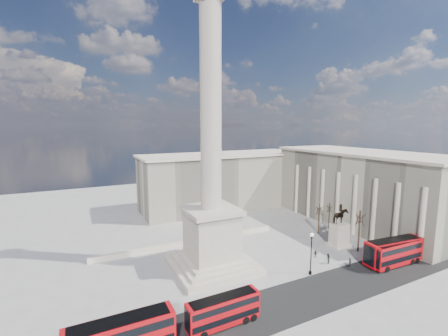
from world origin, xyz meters
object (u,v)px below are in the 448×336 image
victorian_lamp (311,250)px  pedestrian_crossing (316,254)px  red_bus_b (224,310)px  pedestrian_standing (328,259)px  red_bus_c (396,253)px  pedestrian_walking (350,263)px  equestrian_statue (339,231)px  nelsons_column (211,196)px  red_bus_d (394,251)px

victorian_lamp → pedestrian_crossing: bearing=39.5°
red_bus_b → victorian_lamp: 19.84m
pedestrian_crossing → pedestrian_standing: bearing=133.0°
red_bus_c → pedestrian_walking: bearing=162.0°
red_bus_b → equestrian_statue: (32.98, 11.83, 1.15)m
nelsons_column → red_bus_b: (-5.22, -15.29, -10.87)m
red_bus_c → red_bus_d: (0.15, 0.52, 0.15)m
red_bus_c → pedestrian_standing: red_bus_c is taller
pedestrian_walking → pedestrian_crossing: bearing=108.9°
nelsons_column → red_bus_c: (29.91, -14.47, -10.59)m
red_bus_c → victorian_lamp: bearing=167.0°
red_bus_d → pedestrian_crossing: size_ratio=7.51×
red_bus_c → pedestrian_standing: size_ratio=5.76×
red_bus_b → red_bus_d: red_bus_d is taller
nelsons_column → victorian_lamp: 19.17m
nelsons_column → equestrian_statue: 29.61m
nelsons_column → red_bus_d: nelsons_column is taller
red_bus_d → pedestrian_walking: red_bus_d is taller
nelsons_column → red_bus_c: bearing=-25.8°
equestrian_statue → pedestrian_standing: size_ratio=4.75×
pedestrian_walking → red_bus_b: bearing=-176.6°
pedestrian_standing → pedestrian_crossing: pedestrian_standing is taller
victorian_lamp → pedestrian_standing: bearing=15.7°
red_bus_c → red_bus_b: bearing=-176.7°
nelsons_column → pedestrian_walking: bearing=-27.9°
pedestrian_walking → pedestrian_standing: size_ratio=0.95×
victorian_lamp → equestrian_statue: bearing=25.6°
nelsons_column → pedestrian_walking: 27.38m
nelsons_column → pedestrian_standing: 24.35m
equestrian_statue → pedestrian_walking: equestrian_statue is taller
nelsons_column → red_bus_c: size_ratio=4.52×
red_bus_c → victorian_lamp: size_ratio=1.51×
victorian_lamp → pedestrian_crossing: 7.86m
red_bus_c → equestrian_statue: 11.25m
red_bus_c → red_bus_d: 0.56m
red_bus_d → equestrian_statue: bearing=108.4°
pedestrian_standing → red_bus_d: bearing=118.3°
nelsons_column → equestrian_statue: nelsons_column is taller
pedestrian_crossing → red_bus_d: bearing=-177.9°
equestrian_statue → pedestrian_crossing: bearing=-165.4°
red_bus_d → red_bus_b: bearing=-171.8°
equestrian_statue → red_bus_c: bearing=-78.9°
red_bus_b → pedestrian_walking: red_bus_b is taller
nelsons_column → pedestrian_walking: (21.75, -11.50, -12.01)m
red_bus_b → pedestrian_standing: red_bus_b is taller
victorian_lamp → pedestrian_walking: (7.95, -1.35, -3.41)m
nelsons_column → pedestrian_crossing: bearing=-16.5°
pedestrian_standing → pedestrian_crossing: bearing=-121.4°
red_bus_b → pedestrian_walking: size_ratio=5.31×
pedestrian_crossing → victorian_lamp: bearing=79.0°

